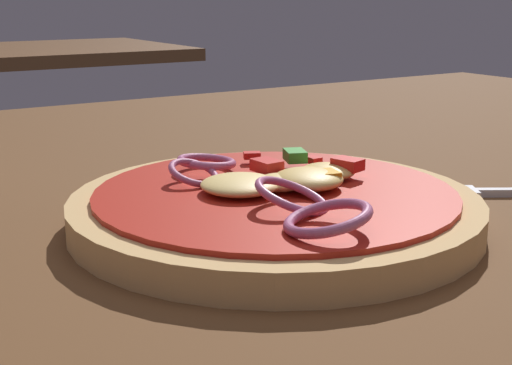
# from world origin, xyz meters

# --- Properties ---
(dining_table) EXTENTS (1.30, 1.02, 0.03)m
(dining_table) POSITION_xyz_m (0.00, 0.00, 0.01)
(dining_table) COLOR brown
(dining_table) RESTS_ON ground
(pizza) EXTENTS (0.23, 0.23, 0.04)m
(pizza) POSITION_xyz_m (-0.06, 0.01, 0.04)
(pizza) COLOR tan
(pizza) RESTS_ON dining_table
(fork) EXTENTS (0.14, 0.09, 0.01)m
(fork) POSITION_xyz_m (0.10, -0.03, 0.03)
(fork) COLOR silver
(fork) RESTS_ON dining_table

